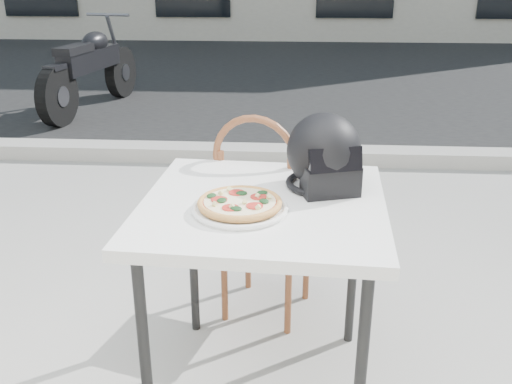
# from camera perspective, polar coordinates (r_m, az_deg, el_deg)

# --- Properties ---
(street_asphalt) EXTENTS (30.00, 8.00, 0.00)m
(street_asphalt) POSITION_cam_1_polar(r_m,az_deg,el_deg) (8.73, 0.63, 11.62)
(street_asphalt) COLOR black
(street_asphalt) RESTS_ON ground
(curb) EXTENTS (30.00, 0.25, 0.12)m
(curb) POSITION_cam_1_polar(r_m,az_deg,el_deg) (4.84, -2.02, 3.88)
(curb) COLOR #9A9790
(curb) RESTS_ON ground
(cafe_table_main) EXTENTS (0.88, 0.88, 0.79)m
(cafe_table_main) POSITION_cam_1_polar(r_m,az_deg,el_deg) (1.99, 0.71, -2.82)
(cafe_table_main) COLOR white
(cafe_table_main) RESTS_ON ground
(plate) EXTENTS (0.40, 0.40, 0.02)m
(plate) POSITION_cam_1_polar(r_m,az_deg,el_deg) (1.88, -1.62, -1.67)
(plate) COLOR white
(plate) RESTS_ON cafe_table_main
(pizza) EXTENTS (0.36, 0.36, 0.03)m
(pizza) POSITION_cam_1_polar(r_m,az_deg,el_deg) (1.87, -1.63, -1.06)
(pizza) COLOR #D4964D
(pizza) RESTS_ON plate
(helmet) EXTENTS (0.34, 0.34, 0.28)m
(helmet) POSITION_cam_1_polar(r_m,az_deg,el_deg) (2.06, 6.86, 3.63)
(helmet) COLOR black
(helmet) RESTS_ON cafe_table_main
(cafe_chair_main) EXTENTS (0.47, 0.47, 1.00)m
(cafe_chair_main) POSITION_cam_1_polar(r_m,az_deg,el_deg) (2.50, 0.61, -1.68)
(cafe_chair_main) COLOR brown
(cafe_chair_main) RESTS_ON ground
(motorcycle) EXTENTS (0.59, 2.04, 1.02)m
(motorcycle) POSITION_cam_1_polar(r_m,az_deg,el_deg) (6.76, -16.15, 11.62)
(motorcycle) COLOR black
(motorcycle) RESTS_ON street_asphalt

